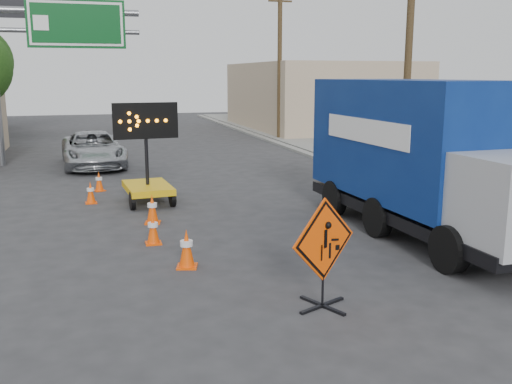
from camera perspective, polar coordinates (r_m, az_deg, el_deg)
name	(u,v)px	position (r m, az deg, el deg)	size (l,w,h in m)	color
ground	(285,316)	(9.39, 2.93, -12.25)	(100.00, 100.00, 0.00)	#2D2D30
curb_right	(327,161)	(25.47, 7.10, 3.12)	(0.40, 60.00, 0.12)	gray
sidewalk_right	(374,158)	(26.46, 11.69, 3.31)	(4.00, 60.00, 0.15)	gray
building_right_far	(319,96)	(41.29, 6.31, 9.50)	(10.00, 14.00, 4.60)	tan
highway_gantry	(44,44)	(26.13, -20.41, 13.73)	(6.18, 0.38, 6.90)	slate
utility_pole_near	(409,49)	(21.13, 15.03, 13.66)	(1.80, 0.26, 9.00)	#46361E
utility_pole_far	(280,59)	(33.90, 2.38, 13.14)	(1.80, 0.26, 9.00)	#46361E
construction_sign	(324,250)	(9.43, 6.78, -5.83)	(1.30, 0.94, 1.87)	black
arrow_board	(148,181)	(17.39, -10.79, 1.07)	(1.90, 2.20, 3.01)	#E0AD0C
pickup_truck	(93,149)	(24.92, -15.98, 4.13)	(2.43, 5.27, 1.46)	#B0B3B7
box_truck	(421,166)	(14.20, 16.16, 2.55)	(2.72, 7.83, 3.68)	black
cone_a	(187,248)	(11.54, -6.95, -5.62)	(0.49, 0.49, 0.79)	#F94B05
cone_b	(153,229)	(13.23, -10.26, -3.64)	(0.37, 0.37, 0.71)	#F94B05
cone_c	(152,209)	(15.05, -10.33, -1.67)	(0.46, 0.46, 0.77)	#F94B05
cone_d	(91,192)	(17.83, -16.21, -0.04)	(0.35, 0.35, 0.67)	#F94B05
cone_e	(99,181)	(19.65, -15.42, 1.05)	(0.43, 0.43, 0.66)	#F94B05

